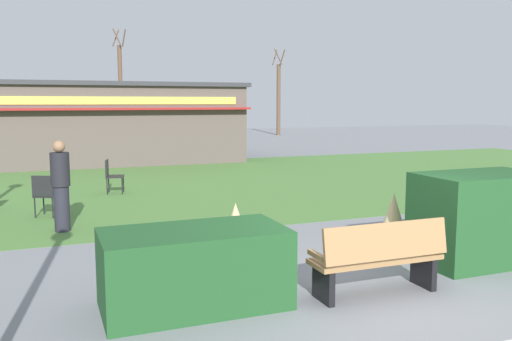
% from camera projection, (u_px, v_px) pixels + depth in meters
% --- Properties ---
extents(ground_plane, '(80.00, 80.00, 0.00)m').
position_uv_depth(ground_plane, '(380.00, 299.00, 6.53)').
color(ground_plane, slate).
extents(lawn_patch, '(36.00, 12.00, 0.01)m').
position_uv_depth(lawn_patch, '(183.00, 183.00, 15.76)').
color(lawn_patch, '#4C7A38').
rests_on(lawn_patch, ground_plane).
extents(park_bench, '(1.70, 0.54, 0.95)m').
position_uv_depth(park_bench, '(379.00, 258.00, 6.58)').
color(park_bench, '#9E7547').
rests_on(park_bench, ground_plane).
extents(hedge_left, '(2.12, 1.10, 0.92)m').
position_uv_depth(hedge_left, '(195.00, 268.00, 6.23)').
color(hedge_left, '#1E4C23').
rests_on(hedge_left, ground_plane).
extents(hedge_right, '(1.90, 1.10, 1.34)m').
position_uv_depth(hedge_right, '(480.00, 218.00, 7.98)').
color(hedge_right, '#1E4C23').
rests_on(hedge_right, ground_plane).
extents(ornamental_grass_behind_left, '(0.74, 0.74, 1.04)m').
position_uv_depth(ornamental_grass_behind_left, '(236.00, 241.00, 7.23)').
color(ornamental_grass_behind_left, '#D1BC7F').
rests_on(ornamental_grass_behind_left, ground_plane).
extents(ornamental_grass_behind_right, '(0.58, 0.58, 0.91)m').
position_uv_depth(ornamental_grass_behind_right, '(393.00, 220.00, 8.77)').
color(ornamental_grass_behind_right, '#D1BC7F').
rests_on(ornamental_grass_behind_right, ground_plane).
extents(trash_bin, '(0.52, 0.52, 0.85)m').
position_uv_depth(trash_bin, '(502.00, 222.00, 8.78)').
color(trash_bin, '#2D4233').
rests_on(trash_bin, ground_plane).
extents(food_kiosk, '(9.66, 5.47, 3.13)m').
position_uv_depth(food_kiosk, '(118.00, 122.00, 21.74)').
color(food_kiosk, '#594C47').
rests_on(food_kiosk, ground_plane).
extents(cafe_chair_west, '(0.52, 0.52, 0.89)m').
position_uv_depth(cafe_chair_west, '(111.00, 174.00, 13.98)').
color(cafe_chair_west, black).
rests_on(cafe_chair_west, ground_plane).
extents(cafe_chair_center, '(0.59, 0.59, 0.89)m').
position_uv_depth(cafe_chair_center, '(45.00, 192.00, 11.07)').
color(cafe_chair_center, black).
rests_on(cafe_chair_center, ground_plane).
extents(person_strolling, '(0.34, 0.34, 1.69)m').
position_uv_depth(person_strolling, '(61.00, 185.00, 9.83)').
color(person_strolling, '#23232D').
rests_on(person_strolling, ground_plane).
extents(parked_car_west_slot, '(4.32, 2.29, 1.20)m').
position_uv_depth(parked_car_west_slot, '(8.00, 136.00, 27.51)').
color(parked_car_west_slot, '#B7BABF').
rests_on(parked_car_west_slot, ground_plane).
extents(tree_right_bg, '(0.91, 0.96, 6.14)m').
position_uv_depth(tree_right_bg, '(278.00, 98.00, 38.79)').
color(tree_right_bg, brown).
rests_on(tree_right_bg, ground_plane).
extents(tree_center_bg, '(0.91, 0.96, 7.20)m').
position_uv_depth(tree_center_bg, '(121.00, 89.00, 35.98)').
color(tree_center_bg, brown).
rests_on(tree_center_bg, ground_plane).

